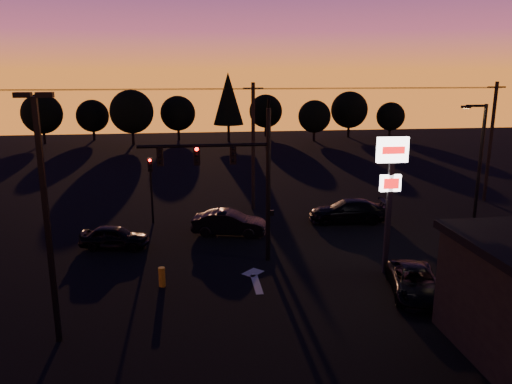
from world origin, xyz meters
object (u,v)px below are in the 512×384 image
at_px(car_left, 115,237).
at_px(car_right, 348,211).
at_px(parking_lot_light, 45,205).
at_px(bollard, 162,277).
at_px(car_mid, 229,223).
at_px(streetlight, 478,167).
at_px(secondary_signal, 151,181).
at_px(suv_parked, 415,282).
at_px(traffic_signal_mast, 237,170).
at_px(pylon_sign, 391,177).

xyz_separation_m(car_left, car_right, (14.65, 3.11, 0.09)).
bearing_deg(parking_lot_light, bollard, 50.58).
height_order(car_mid, car_right, car_right).
bearing_deg(streetlight, car_right, 142.95).
height_order(secondary_signal, parking_lot_light, parking_lot_light).
xyz_separation_m(streetlight, suv_parked, (-6.53, -6.56, -3.80)).
distance_m(parking_lot_light, bollard, 7.42).
bearing_deg(streetlight, bollard, -166.94).
xyz_separation_m(secondary_signal, suv_parked, (12.38, -12.54, -2.24)).
height_order(car_left, car_mid, car_mid).
relative_size(parking_lot_light, car_right, 1.78).
height_order(parking_lot_light, suv_parked, parking_lot_light).
bearing_deg(traffic_signal_mast, car_mid, 91.06).
xyz_separation_m(traffic_signal_mast, suv_parked, (7.48, -5.05, -4.31)).
bearing_deg(secondary_signal, parking_lot_light, -99.79).
xyz_separation_m(pylon_sign, car_left, (-13.82, 5.47, -4.26)).
distance_m(parking_lot_light, car_left, 11.01).
bearing_deg(car_left, car_mid, -66.49).
bearing_deg(bollard, traffic_signal_mast, 34.57).
relative_size(traffic_signal_mast, car_left, 2.24).
xyz_separation_m(secondary_signal, car_left, (-1.82, -4.51, -2.21)).
bearing_deg(secondary_signal, bollard, -83.86).
bearing_deg(car_right, pylon_sign, 0.20).
xyz_separation_m(bollard, car_mid, (3.73, 7.11, 0.27)).
relative_size(car_mid, car_right, 0.88).
bearing_deg(car_mid, secondary_signal, 72.16).
relative_size(traffic_signal_mast, car_right, 1.67).
height_order(car_mid, suv_parked, car_mid).
bearing_deg(streetlight, traffic_signal_mast, -173.86).
xyz_separation_m(traffic_signal_mast, car_right, (7.93, 6.09, -4.19)).
relative_size(pylon_sign, bollard, 7.27).
bearing_deg(car_right, streetlight, 58.69).
bearing_deg(traffic_signal_mast, parking_lot_light, -136.63).
distance_m(car_mid, suv_parked, 12.17).
bearing_deg(car_left, traffic_signal_mast, -103.18).
bearing_deg(car_mid, car_right, -64.51).
distance_m(car_mid, car_right, 8.17).
bearing_deg(bollard, car_mid, 62.32).
distance_m(parking_lot_light, car_right, 20.66).
height_order(pylon_sign, streetlight, streetlight).
distance_m(traffic_signal_mast, car_left, 8.51).
xyz_separation_m(secondary_signal, car_mid, (4.82, -3.01, -2.12)).
height_order(secondary_signal, car_left, secondary_signal).
distance_m(traffic_signal_mast, suv_parked, 10.00).
relative_size(secondary_signal, parking_lot_light, 0.48).
bearing_deg(pylon_sign, car_mid, 135.82).
bearing_deg(car_right, secondary_signal, -90.48).
height_order(parking_lot_light, car_left, parking_lot_light).
height_order(traffic_signal_mast, bollard, traffic_signal_mast).
bearing_deg(bollard, suv_parked, -12.10).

